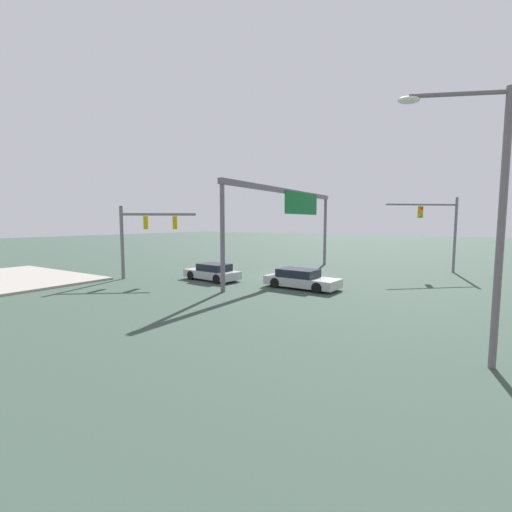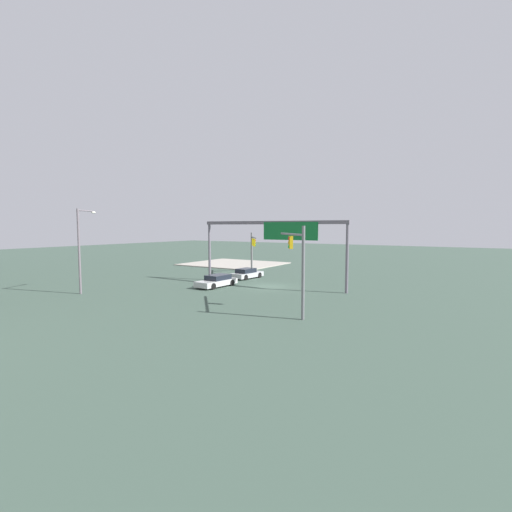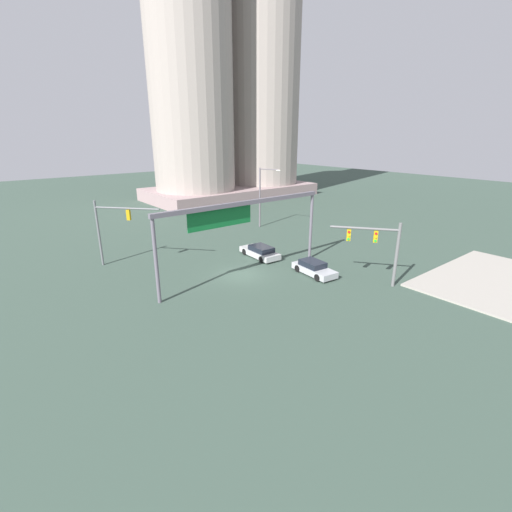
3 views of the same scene
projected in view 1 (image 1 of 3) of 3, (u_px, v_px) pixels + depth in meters
ground_plane at (292, 275)px, 27.26m from camera, size 184.75×184.75×0.00m
traffic_signal_near_corner at (440, 222)px, 28.30m from camera, size 4.27×4.82×6.22m
traffic_signal_opposite_side at (141, 230)px, 25.41m from camera, size 3.48×4.46×5.36m
streetlamp_curved_arm at (488, 207)px, 9.55m from camera, size 1.45×2.77×7.79m
overhead_sign_gantry at (290, 205)px, 27.42m from camera, size 16.61×0.43×6.75m
sedan_car_approaching at (301, 279)px, 21.96m from camera, size 2.15×4.82×1.21m
sedan_car_waiting_far at (212, 272)px, 24.99m from camera, size 2.15×4.42×1.21m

